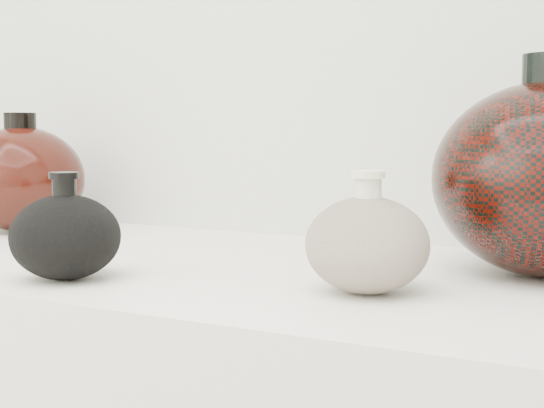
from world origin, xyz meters
The scene contains 3 objects.
black_gourd_vase centered at (-0.15, 0.79, 0.95)m, with size 0.16×0.16×0.12m.
cream_gourd_vase centered at (0.16, 0.87, 0.95)m, with size 0.12×0.12×0.12m.
left_round_pot centered at (-0.48, 1.05, 0.98)m, with size 0.23×0.23×0.19m.
Camera 1 is at (0.41, 0.17, 1.06)m, focal length 50.00 mm.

